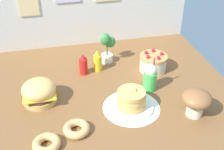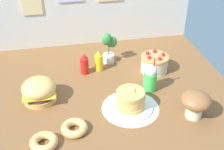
# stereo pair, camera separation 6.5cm
# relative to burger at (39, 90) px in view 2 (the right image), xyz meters

# --- Properties ---
(ground_plane) EXTENTS (2.20, 2.14, 0.02)m
(ground_plane) POSITION_rel_burger_xyz_m (0.55, -0.12, -0.10)
(ground_plane) COLOR brown
(back_wall) EXTENTS (2.20, 0.04, 0.85)m
(back_wall) POSITION_rel_burger_xyz_m (0.55, 0.94, 0.34)
(back_wall) COLOR beige
(back_wall) RESTS_ON ground_plane
(doily_mat) EXTENTS (0.46, 0.46, 0.00)m
(doily_mat) POSITION_rel_burger_xyz_m (0.70, -0.25, -0.09)
(doily_mat) COLOR white
(doily_mat) RESTS_ON ground_plane
(burger) EXTENTS (0.27, 0.27, 0.20)m
(burger) POSITION_rel_burger_xyz_m (0.00, 0.00, 0.00)
(burger) COLOR #DBA859
(burger) RESTS_ON ground_plane
(pancake_stack) EXTENTS (0.35, 0.35, 0.18)m
(pancake_stack) POSITION_rel_burger_xyz_m (0.70, -0.25, -0.02)
(pancake_stack) COLOR white
(pancake_stack) RESTS_ON doily_mat
(layer_cake) EXTENTS (0.26, 0.26, 0.19)m
(layer_cake) POSITION_rel_burger_xyz_m (1.05, 0.24, -0.01)
(layer_cake) COLOR beige
(layer_cake) RESTS_ON ground_plane
(ketchup_bottle) EXTENTS (0.08, 0.08, 0.21)m
(ketchup_bottle) POSITION_rel_burger_xyz_m (0.41, 0.33, 0.00)
(ketchup_bottle) COLOR red
(ketchup_bottle) RESTS_ON ground_plane
(mustard_bottle) EXTENTS (0.08, 0.08, 0.21)m
(mustard_bottle) POSITION_rel_burger_xyz_m (0.55, 0.36, 0.00)
(mustard_bottle) COLOR yellow
(mustard_bottle) RESTS_ON ground_plane
(cream_soda_cup) EXTENTS (0.11, 0.11, 0.31)m
(cream_soda_cup) POSITION_rel_burger_xyz_m (0.92, -0.04, 0.03)
(cream_soda_cup) COLOR green
(cream_soda_cup) RESTS_ON ground_plane
(donut_pink_glaze) EXTENTS (0.19, 0.19, 0.06)m
(donut_pink_glaze) POSITION_rel_burger_xyz_m (0.03, -0.51, -0.06)
(donut_pink_glaze) COLOR tan
(donut_pink_glaze) RESTS_ON ground_plane
(donut_chocolate) EXTENTS (0.19, 0.19, 0.06)m
(donut_chocolate) POSITION_rel_burger_xyz_m (0.24, -0.42, -0.06)
(donut_chocolate) COLOR tan
(donut_chocolate) RESTS_ON ground_plane
(potted_plant) EXTENTS (0.15, 0.13, 0.32)m
(potted_plant) POSITION_rel_burger_xyz_m (0.66, 0.49, 0.07)
(potted_plant) COLOR white
(potted_plant) RESTS_ON ground_plane
(mushroom_stool) EXTENTS (0.23, 0.23, 0.22)m
(mushroom_stool) POSITION_rel_burger_xyz_m (1.14, -0.44, 0.04)
(mushroom_stool) COLOR beige
(mushroom_stool) RESTS_ON ground_plane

